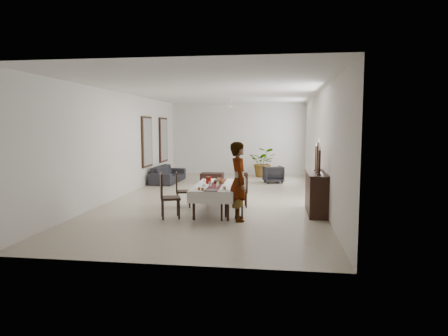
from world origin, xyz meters
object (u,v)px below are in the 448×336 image
(sofa, at_px, (168,174))
(sideboard_body, at_px, (316,193))
(dining_table_top, at_px, (216,186))
(red_pitcher, at_px, (209,180))
(woman, at_px, (239,181))

(sofa, bearing_deg, sideboard_body, -131.19)
(dining_table_top, xyz_separation_m, sofa, (-2.69, 4.99, -0.34))
(dining_table_top, height_order, red_pitcher, red_pitcher)
(red_pitcher, bearing_deg, dining_table_top, -29.48)
(red_pitcher, bearing_deg, sideboard_body, 0.11)
(dining_table_top, xyz_separation_m, red_pitcher, (-0.23, 0.13, 0.12))
(red_pitcher, distance_m, sofa, 5.47)
(dining_table_top, bearing_deg, woman, -55.73)
(sofa, bearing_deg, woman, -148.57)
(woman, bearing_deg, dining_table_top, 22.81)
(woman, height_order, sideboard_body, woman)
(dining_table_top, relative_size, red_pitcher, 12.00)
(woman, xyz_separation_m, sideboard_body, (1.84, 1.06, -0.41))
(woman, relative_size, sofa, 0.83)
(red_pitcher, xyz_separation_m, sofa, (-2.46, 4.86, -0.46))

